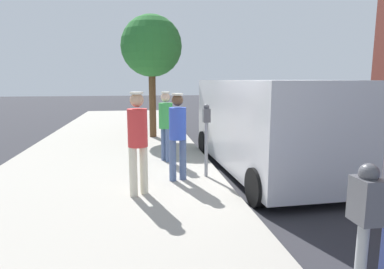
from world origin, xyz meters
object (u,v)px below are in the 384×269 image
object	(u,v)px
parking_meter_far	(363,240)
parked_van	(263,123)
pedestrian_in_green	(166,122)
street_tree	(151,47)
pedestrian_in_red	(138,136)
parking_meter_near	(206,128)
pedestrian_in_blue	(178,131)

from	to	relation	value
parking_meter_far	parked_van	xyz separation A→B (m)	(-1.50, -5.59, -0.03)
pedestrian_in_green	street_tree	world-z (taller)	street_tree
parking_meter_far	pedestrian_in_green	xyz separation A→B (m)	(0.72, -6.36, -0.04)
pedestrian_in_red	parked_van	world-z (taller)	parked_van
parked_van	street_tree	distance (m)	5.46
parking_meter_near	parked_van	world-z (taller)	parked_van
pedestrian_in_blue	parked_van	size ratio (longest dim) A/B	0.33
parking_meter_far	pedestrian_in_blue	world-z (taller)	pedestrian_in_blue
parking_meter_far	pedestrian_in_red	xyz separation A→B (m)	(1.39, -3.96, 0.02)
parking_meter_near	parked_van	distance (m)	1.65
parking_meter_far	pedestrian_in_green	bearing A→B (deg)	-83.52
pedestrian_in_blue	pedestrian_in_red	bearing A→B (deg)	44.45
pedestrian_in_green	parked_van	xyz separation A→B (m)	(-2.22, 0.77, 0.01)
parking_meter_far	parked_van	world-z (taller)	parked_van
pedestrian_in_green	pedestrian_in_blue	xyz separation A→B (m)	(-0.11, 1.64, 0.02)
parking_meter_near	pedestrian_in_blue	bearing A→B (deg)	15.41
parking_meter_near	pedestrian_in_red	distance (m)	1.68
pedestrian_in_red	parked_van	size ratio (longest dim) A/B	0.34
parking_meter_far	pedestrian_in_green	distance (m)	6.41
pedestrian_in_green	parking_meter_far	bearing A→B (deg)	96.48
parking_meter_near	parking_meter_far	xyz separation A→B (m)	(0.00, 4.90, 0.00)
parking_meter_near	street_tree	size ratio (longest dim) A/B	0.36
parking_meter_near	pedestrian_in_blue	size ratio (longest dim) A/B	0.87
parking_meter_near	pedestrian_in_blue	xyz separation A→B (m)	(0.62, 0.17, -0.02)
parked_van	parking_meter_near	bearing A→B (deg)	24.83
street_tree	pedestrian_in_blue	bearing A→B (deg)	93.07
parking_meter_near	pedestrian_in_green	bearing A→B (deg)	-63.79
pedestrian_in_blue	parked_van	distance (m)	2.28
pedestrian_in_red	street_tree	world-z (taller)	street_tree
parking_meter_near	parked_van	bearing A→B (deg)	-155.17
parking_meter_near	street_tree	xyz separation A→B (m)	(0.90, -5.12, 2.09)
pedestrian_in_red	parking_meter_near	bearing A→B (deg)	-146.20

